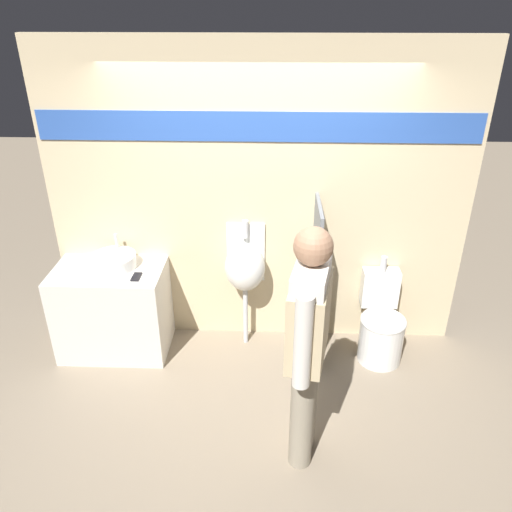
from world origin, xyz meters
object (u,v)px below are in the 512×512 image
at_px(cell_phone, 136,277).
at_px(toilet, 381,327).
at_px(sink_basin, 114,261).
at_px(person_in_vest, 308,335).
at_px(urinal_near_counter, 245,267).

xyz_separation_m(cell_phone, toilet, (2.13, 0.10, -0.53)).
height_order(sink_basin, person_in_vest, person_in_vest).
bearing_deg(sink_basin, toilet, -1.89).
height_order(sink_basin, toilet, sink_basin).
relative_size(sink_basin, person_in_vest, 0.22).
distance_m(sink_basin, person_in_vest, 2.03).
xyz_separation_m(sink_basin, toilet, (2.37, -0.08, -0.59)).
xyz_separation_m(sink_basin, person_in_vest, (1.62, -1.21, 0.14)).
bearing_deg(person_in_vest, sink_basin, 64.58).
relative_size(cell_phone, toilet, 0.15).
xyz_separation_m(urinal_near_counter, toilet, (1.22, -0.16, -0.51)).
xyz_separation_m(cell_phone, person_in_vest, (1.38, -1.03, 0.20)).
bearing_deg(sink_basin, cell_phone, -36.70).
bearing_deg(cell_phone, toilet, 2.67).
relative_size(cell_phone, urinal_near_counter, 0.12).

